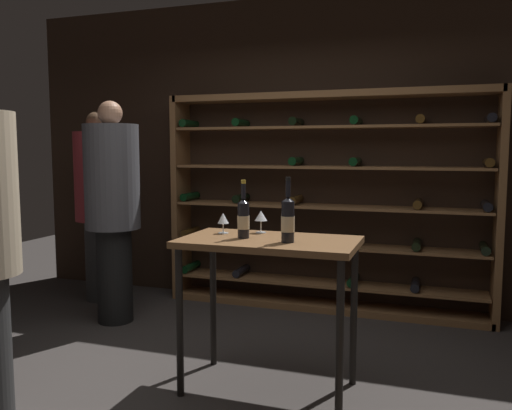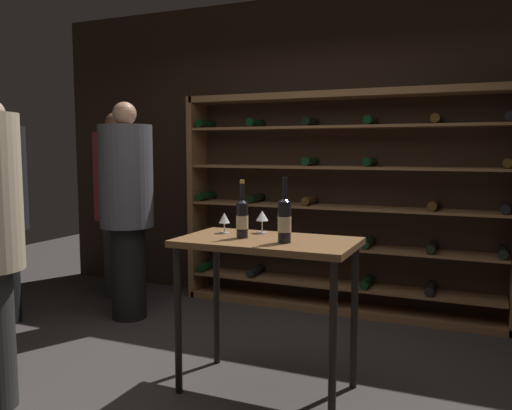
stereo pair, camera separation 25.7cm
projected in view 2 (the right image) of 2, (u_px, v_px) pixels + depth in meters
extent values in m
plane|color=#383330|center=(223.00, 393.00, 3.23)|extent=(10.23, 10.23, 0.00)
cube|color=#332319|center=(323.00, 152.00, 5.00)|extent=(5.91, 0.10, 2.91)
cube|color=brown|center=(198.00, 197.00, 5.35)|extent=(0.06, 0.32, 2.00)
cube|color=brown|center=(340.00, 95.00, 4.67)|extent=(2.93, 0.32, 0.06)
cube|color=brown|center=(337.00, 307.00, 4.88)|extent=(2.93, 0.32, 0.06)
cube|color=brown|center=(337.00, 285.00, 4.85)|extent=(2.85, 0.32, 0.02)
cylinder|color=black|center=(207.00, 266.00, 5.39)|extent=(0.08, 0.30, 0.08)
cylinder|color=black|center=(256.00, 271.00, 5.17)|extent=(0.08, 0.30, 0.08)
cylinder|color=black|center=(367.00, 282.00, 4.74)|extent=(0.08, 0.30, 0.08)
cylinder|color=black|center=(431.00, 288.00, 4.52)|extent=(0.08, 0.30, 0.08)
cube|color=brown|center=(338.00, 246.00, 4.82)|extent=(2.85, 0.32, 0.02)
cylinder|color=#4C3314|center=(207.00, 231.00, 5.35)|extent=(0.08, 0.30, 0.08)
cylinder|color=black|center=(256.00, 235.00, 5.13)|extent=(0.08, 0.30, 0.08)
cylinder|color=black|center=(309.00, 238.00, 4.92)|extent=(0.08, 0.30, 0.08)
cylinder|color=black|center=(368.00, 242.00, 4.70)|extent=(0.08, 0.30, 0.08)
cylinder|color=black|center=(432.00, 247.00, 4.49)|extent=(0.08, 0.30, 0.08)
cylinder|color=black|center=(503.00, 252.00, 4.27)|extent=(0.08, 0.30, 0.08)
cube|color=brown|center=(339.00, 207.00, 4.78)|extent=(2.85, 0.32, 0.02)
cylinder|color=black|center=(206.00, 196.00, 5.31)|extent=(0.08, 0.30, 0.08)
cylinder|color=black|center=(256.00, 198.00, 5.10)|extent=(0.08, 0.30, 0.08)
cylinder|color=#4C3314|center=(310.00, 200.00, 4.88)|extent=(0.08, 0.30, 0.08)
cylinder|color=#4C3314|center=(433.00, 205.00, 4.45)|extent=(0.08, 0.30, 0.08)
cylinder|color=black|center=(505.00, 208.00, 4.23)|extent=(0.08, 0.30, 0.08)
cube|color=brown|center=(339.00, 167.00, 4.74)|extent=(2.85, 0.32, 0.02)
cylinder|color=black|center=(310.00, 161.00, 4.84)|extent=(0.08, 0.30, 0.08)
cylinder|color=black|center=(370.00, 162.00, 4.63)|extent=(0.08, 0.30, 0.08)
cylinder|color=#4C3314|center=(507.00, 163.00, 4.19)|extent=(0.08, 0.30, 0.08)
cube|color=brown|center=(340.00, 127.00, 4.70)|extent=(2.85, 0.32, 0.02)
cylinder|color=black|center=(206.00, 124.00, 5.24)|extent=(0.08, 0.30, 0.08)
cylinder|color=black|center=(256.00, 123.00, 5.02)|extent=(0.08, 0.30, 0.08)
cylinder|color=black|center=(311.00, 122.00, 4.81)|extent=(0.08, 0.30, 0.08)
cylinder|color=black|center=(371.00, 120.00, 4.59)|extent=(0.08, 0.30, 0.08)
cylinder|color=#4C3314|center=(437.00, 119.00, 4.37)|extent=(0.08, 0.30, 0.08)
cylinder|color=black|center=(509.00, 117.00, 4.16)|extent=(0.08, 0.30, 0.08)
cube|color=brown|center=(267.00, 242.00, 3.17)|extent=(1.06, 0.60, 0.04)
cylinder|color=black|center=(178.00, 321.00, 3.18)|extent=(0.04, 0.04, 0.91)
cylinder|color=black|center=(333.00, 344.00, 2.80)|extent=(0.04, 0.04, 0.91)
cylinder|color=black|center=(217.00, 299.00, 3.64)|extent=(0.04, 0.04, 0.91)
cylinder|color=black|center=(354.00, 317.00, 3.26)|extent=(0.04, 0.04, 0.91)
cylinder|color=#2F2F2F|center=(119.00, 258.00, 5.32)|extent=(0.30, 0.30, 0.79)
cylinder|color=#9E2D33|center=(117.00, 176.00, 5.24)|extent=(0.46, 0.46, 0.86)
sphere|color=brown|center=(116.00, 123.00, 5.18)|extent=(0.20, 0.20, 0.20)
cube|color=maroon|center=(109.00, 166.00, 4.99)|extent=(0.05, 0.02, 0.48)
cube|color=maroon|center=(15.00, 165.00, 4.66)|extent=(0.05, 0.02, 0.49)
cylinder|color=black|center=(129.00, 273.00, 4.63)|extent=(0.30, 0.30, 0.81)
cylinder|color=#4C4C51|center=(126.00, 176.00, 4.54)|extent=(0.46, 0.46, 0.88)
sphere|color=#AD7A5B|center=(124.00, 114.00, 4.49)|extent=(0.20, 0.20, 0.20)
cylinder|color=black|center=(284.00, 222.00, 3.03)|extent=(0.08, 0.08, 0.24)
cone|color=black|center=(285.00, 199.00, 3.02)|extent=(0.08, 0.08, 0.03)
cylinder|color=black|center=(285.00, 189.00, 3.01)|extent=(0.03, 0.03, 0.09)
cylinder|color=black|center=(285.00, 179.00, 3.00)|extent=(0.03, 0.03, 0.02)
cylinder|color=#C6B28C|center=(284.00, 224.00, 3.03)|extent=(0.08, 0.08, 0.09)
cylinder|color=black|center=(242.00, 220.00, 3.20)|extent=(0.07, 0.07, 0.21)
cone|color=black|center=(242.00, 201.00, 3.19)|extent=(0.07, 0.07, 0.03)
cylinder|color=black|center=(242.00, 191.00, 3.18)|extent=(0.03, 0.03, 0.09)
cylinder|color=#B7932D|center=(242.00, 182.00, 3.17)|extent=(0.03, 0.03, 0.02)
cylinder|color=#C6B28C|center=(242.00, 222.00, 3.20)|extent=(0.07, 0.07, 0.08)
cylinder|color=silver|center=(262.00, 233.00, 3.40)|extent=(0.07, 0.07, 0.00)
cylinder|color=silver|center=(262.00, 226.00, 3.40)|extent=(0.01, 0.01, 0.07)
cone|color=silver|center=(262.00, 216.00, 3.39)|extent=(0.08, 0.08, 0.06)
cylinder|color=#590A14|center=(262.00, 218.00, 3.39)|extent=(0.04, 0.04, 0.02)
cylinder|color=silver|center=(224.00, 233.00, 3.39)|extent=(0.07, 0.07, 0.00)
cylinder|color=silver|center=(224.00, 228.00, 3.39)|extent=(0.01, 0.01, 0.06)
cone|color=silver|center=(224.00, 218.00, 3.38)|extent=(0.07, 0.07, 0.07)
cylinder|color=#590A14|center=(224.00, 220.00, 3.38)|extent=(0.04, 0.04, 0.02)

